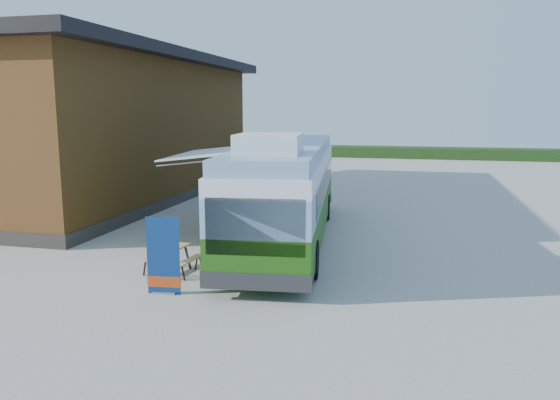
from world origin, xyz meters
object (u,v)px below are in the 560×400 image
(bus, at_px, (286,188))
(person_b, at_px, (279,196))
(slurry_tanker, at_px, (268,167))
(banner, at_px, (163,263))
(person_a, at_px, (213,191))
(picnic_table, at_px, (173,254))

(bus, height_order, person_b, bus)
(person_b, relative_size, slurry_tanker, 0.35)
(banner, relative_size, person_a, 1.20)
(person_a, distance_m, person_b, 3.84)
(bus, xyz_separation_m, picnic_table, (-2.29, -4.57, -1.34))
(person_a, xyz_separation_m, slurry_tanker, (0.56, 8.06, 0.31))
(picnic_table, height_order, person_a, person_a)
(picnic_table, bearing_deg, bus, 71.20)
(bus, distance_m, person_a, 7.40)
(person_b, bearing_deg, person_a, -100.81)
(banner, height_order, person_a, banner)
(picnic_table, xyz_separation_m, person_b, (1.03, 8.70, 0.37))
(bus, height_order, banner, bus)
(banner, relative_size, slurry_tanker, 0.38)
(person_b, bearing_deg, banner, 7.21)
(picnic_table, bearing_deg, person_a, 112.07)
(banner, height_order, picnic_table, banner)
(person_b, distance_m, slurry_tanker, 9.90)
(person_b, bearing_deg, bus, 26.92)
(bus, xyz_separation_m, banner, (-1.76, -6.28, -1.09))
(person_a, relative_size, slurry_tanker, 0.31)
(banner, xyz_separation_m, person_b, (0.50, 10.41, 0.12))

